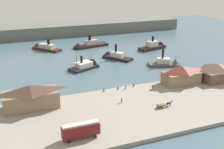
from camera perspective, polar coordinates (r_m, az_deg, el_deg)
ground_plane at (r=113.80m, az=2.57°, el=-2.22°), size 320.00×320.00×0.00m
quay_promenade at (r=95.64m, az=7.90°, el=-6.52°), size 110.00×36.00×1.20m
seawall_edge at (r=110.57m, az=3.32°, el=-2.64°), size 110.00×0.80×1.00m
ferry_shed_west_terminal at (r=94.84m, az=-16.33°, el=-4.35°), size 17.87×8.62×7.87m
ferry_shed_customs_shed at (r=114.63m, az=14.04°, el=0.02°), size 14.66×7.92×7.48m
ferry_shed_east_terminal at (r=123.68m, az=20.73°, el=0.60°), size 15.15×11.15×6.82m
street_tram at (r=75.95m, az=-6.45°, el=-11.19°), size 10.28×2.66×4.50m
horse_cart at (r=94.18m, az=10.66°, el=-6.09°), size 5.76×1.43×1.87m
pedestrian_walking_east at (r=95.89m, az=1.99°, el=-5.32°), size 0.44×0.44×1.77m
pedestrian_near_cart at (r=108.24m, az=8.36°, el=-2.51°), size 0.40×0.40×1.64m
pedestrian_by_tram at (r=106.76m, az=2.84°, el=-2.67°), size 0.37×0.37×1.51m
mooring_post_center_east at (r=104.71m, az=-1.68°, el=-3.27°), size 0.44×0.44×0.90m
mooring_post_center_west at (r=109.68m, az=4.48°, el=-2.21°), size 0.44×0.44×0.90m
mooring_post_west at (r=106.62m, az=1.25°, el=-2.82°), size 0.44×0.44×0.90m
ferry_mid_harbor at (r=140.64m, az=11.45°, el=2.27°), size 17.09×11.64×10.76m
ferry_outer_harbor at (r=134.70m, az=-5.10°, el=1.82°), size 16.77×12.29×10.16m
ferry_approaching_east at (r=172.79m, az=-5.22°, el=5.94°), size 24.28×10.23×9.66m
ferry_near_quay at (r=172.39m, az=-13.83°, el=5.41°), size 17.09×19.18×8.93m
ferry_approaching_west at (r=149.65m, az=0.35°, el=3.76°), size 14.72×17.49×10.02m
ferry_moored_east at (r=171.54m, az=8.78°, el=5.76°), size 20.12×10.32×9.68m
far_headland at (r=214.25m, az=-9.45°, el=9.24°), size 180.00×24.00×8.00m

